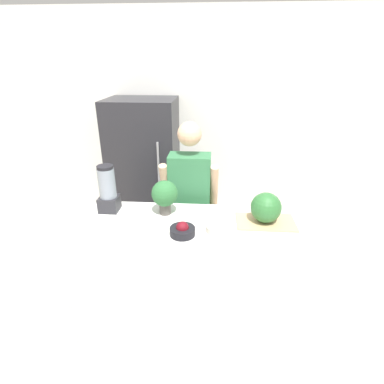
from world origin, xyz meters
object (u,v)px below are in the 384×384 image
person (190,205)px  potted_plant (165,195)px  watermelon (266,208)px  blender (108,190)px  bowl_cherries (182,230)px  refrigerator (145,173)px  bowl_cream (219,228)px

person → potted_plant: size_ratio=5.78×
watermelon → blender: (-1.22, 0.11, 0.05)m
person → blender: (-0.62, -0.39, 0.31)m
blender → potted_plant: 0.46m
watermelon → bowl_cherries: bearing=-160.3°
refrigerator → bowl_cherries: size_ratio=9.48×
bowl_cherries → blender: blender is taller
watermelon → bowl_cherries: (-0.60, -0.21, -0.09)m
bowl_cherries → blender: (-0.63, 0.33, 0.14)m
refrigerator → blender: refrigerator is taller
watermelon → potted_plant: potted_plant is taller
watermelon → bowl_cherries: watermelon is taller
bowl_cream → blender: size_ratio=0.46×
bowl_cream → blender: (-0.88, 0.27, 0.15)m
refrigerator → bowl_cream: bearing=-58.9°
person → blender: size_ratio=4.19×
refrigerator → watermelon: size_ratio=7.50×
bowl_cream → refrigerator: bearing=121.1°
refrigerator → potted_plant: refrigerator is taller
person → watermelon: size_ratio=7.10×
bowl_cherries → potted_plant: size_ratio=0.64×
person → potted_plant: 0.53m
person → bowl_cherries: (0.01, -0.71, 0.16)m
bowl_cherries → blender: bearing=152.4°
refrigerator → potted_plant: bearing=-69.9°
bowl_cream → person: bearing=111.6°
bowl_cherries → bowl_cream: bearing=12.9°
person → watermelon: bearing=-39.6°
bowl_cherries → blender: size_ratio=0.47×
refrigerator → blender: size_ratio=4.43×
bowl_cherries → blender: 0.72m
bowl_cherries → bowl_cream: size_ratio=1.00×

